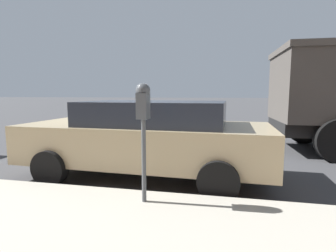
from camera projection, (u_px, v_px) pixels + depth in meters
The scene contains 3 objects.
ground_plane at pixel (136, 162), 6.31m from camera, with size 220.00×220.00×0.00m, color #424244.
parking_meter at pixel (143, 112), 3.43m from camera, with size 0.21×0.19×1.60m.
car_tan at pixel (147, 137), 5.11m from camera, with size 2.23×4.79×1.48m.
Camera 1 is at (-5.87, -2.01, 1.62)m, focal length 28.00 mm.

